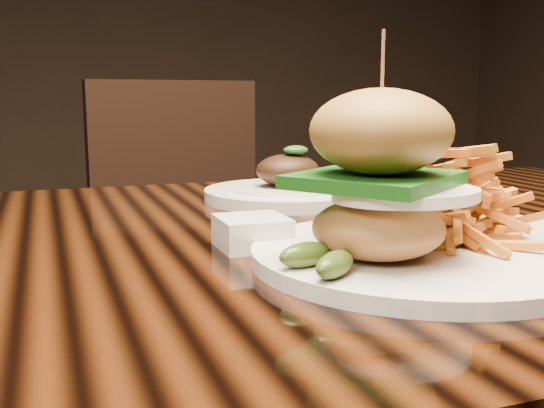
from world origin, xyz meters
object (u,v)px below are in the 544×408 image
object	(u,v)px
burger_plate	(421,202)
chair_far	(189,240)
dining_table	(259,294)
far_dish	(288,190)

from	to	relation	value
burger_plate	chair_far	xyz separation A→B (m)	(0.01, 1.08, -0.27)
dining_table	far_dish	world-z (taller)	far_dish
burger_plate	far_dish	xyz separation A→B (m)	(0.02, 0.39, -0.04)
dining_table	far_dish	bearing A→B (deg)	60.35
dining_table	burger_plate	distance (m)	0.25
burger_plate	chair_far	world-z (taller)	burger_plate
dining_table	chair_far	distance (m)	0.91
dining_table	burger_plate	world-z (taller)	burger_plate
burger_plate	far_dish	distance (m)	0.40
burger_plate	chair_far	size ratio (longest dim) A/B	0.35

